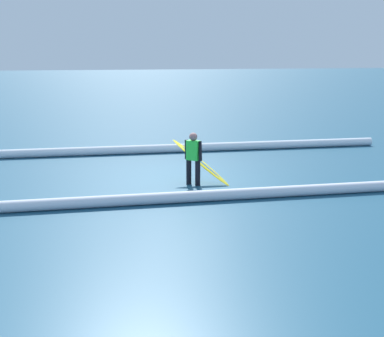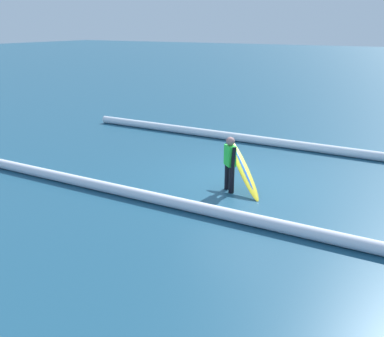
{
  "view_description": "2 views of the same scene",
  "coord_description": "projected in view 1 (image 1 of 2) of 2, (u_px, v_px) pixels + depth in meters",
  "views": [
    {
      "loc": [
        2.52,
        14.61,
        3.59
      ],
      "look_at": [
        0.45,
        3.76,
        1.1
      ],
      "focal_mm": 49.79,
      "sensor_mm": 36.0,
      "label": 1
    },
    {
      "loc": [
        -4.47,
        10.41,
        4.08
      ],
      "look_at": [
        0.1,
        2.44,
        1.01
      ],
      "focal_mm": 40.49,
      "sensor_mm": 36.0,
      "label": 2
    }
  ],
  "objects": [
    {
      "name": "wave_crest_midground",
      "position": [
        315.0,
        190.0,
        13.36
      ],
      "size": [
        22.45,
        0.53,
        0.27
      ],
      "primitive_type": "cylinder",
      "rotation": [
        0.0,
        1.57,
        0.01
      ],
      "color": "white",
      "rests_on": "ground_plane"
    },
    {
      "name": "surfboard",
      "position": [
        200.0,
        162.0,
        14.6
      ],
      "size": [
        1.54,
        1.43,
        1.15
      ],
      "color": "yellow",
      "rests_on": "ground_plane"
    },
    {
      "name": "ground_plane",
      "position": [
        183.0,
        177.0,
        15.25
      ],
      "size": [
        163.11,
        163.11,
        0.0
      ],
      "primitive_type": "plane",
      "color": "navy"
    },
    {
      "name": "wave_crest_foreground",
      "position": [
        163.0,
        149.0,
        18.82
      ],
      "size": [
        15.97,
        0.35,
        0.3
      ],
      "primitive_type": "cylinder",
      "rotation": [
        0.0,
        1.57,
        -0.0
      ],
      "color": "white",
      "rests_on": "ground_plane"
    },
    {
      "name": "surfer",
      "position": [
        193.0,
        156.0,
        14.22
      ],
      "size": [
        0.41,
        0.42,
        1.43
      ],
      "rotation": [
        0.0,
        0.0,
        2.41
      ],
      "color": "black",
      "rests_on": "ground_plane"
    }
  ]
}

